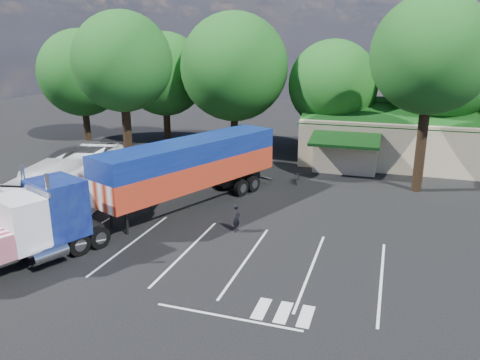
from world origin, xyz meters
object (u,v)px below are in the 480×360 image
(bicycle, at_px, (298,177))
(tour_bus, at_px, (68,188))
(silver_sedan, at_px, (421,164))
(semi_truck, at_px, (157,177))
(woman, at_px, (237,218))

(bicycle, bearing_deg, tour_bus, -142.48)
(silver_sedan, bearing_deg, bicycle, 110.40)
(semi_truck, bearing_deg, silver_sedan, 68.49)
(semi_truck, relative_size, silver_sedan, 5.00)
(tour_bus, relative_size, silver_sedan, 3.02)
(tour_bus, xyz_separation_m, silver_sedan, (21.00, 17.49, -1.08))
(bicycle, height_order, tour_bus, tour_bus)
(tour_bus, bearing_deg, semi_truck, 2.27)
(semi_truck, distance_m, bicycle, 12.05)
(semi_truck, xyz_separation_m, bicycle, (6.60, 9.85, -2.14))
(woman, distance_m, bicycle, 10.54)
(semi_truck, xyz_separation_m, silver_sedan, (15.63, 16.12, -1.88))
(bicycle, distance_m, silver_sedan, 11.00)
(semi_truck, distance_m, tour_bus, 5.60)
(woman, xyz_separation_m, bicycle, (1.37, 10.44, -0.37))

